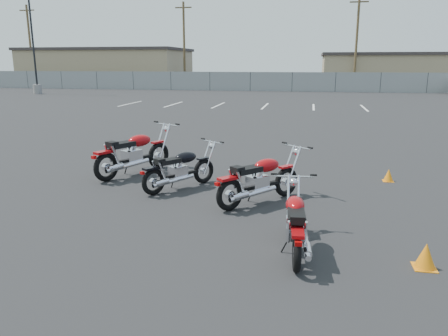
% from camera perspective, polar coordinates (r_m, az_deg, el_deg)
% --- Properties ---
extents(ground, '(120.00, 120.00, 0.00)m').
position_cam_1_polar(ground, '(8.20, -2.19, -5.33)').
color(ground, black).
rests_on(ground, ground).
extents(motorcycle_front_red, '(1.52, 2.29, 1.17)m').
position_cam_1_polar(motorcycle_front_red, '(10.75, -11.73, 1.90)').
color(motorcycle_front_red, black).
rests_on(motorcycle_front_red, ground).
extents(motorcycle_second_black, '(1.47, 1.80, 0.96)m').
position_cam_1_polar(motorcycle_second_black, '(9.39, -5.82, -0.14)').
color(motorcycle_second_black, black).
rests_on(motorcycle_second_black, ground).
extents(motorcycle_third_red, '(1.71, 1.87, 1.05)m').
position_cam_1_polar(motorcycle_third_red, '(8.40, 4.66, -1.50)').
color(motorcycle_third_red, black).
rests_on(motorcycle_third_red, ground).
extents(motorcycle_rear_red, '(0.73, 1.90, 0.93)m').
position_cam_1_polar(motorcycle_rear_red, '(6.37, 9.34, -7.14)').
color(motorcycle_rear_red, black).
rests_on(motorcycle_rear_red, ground).
extents(training_cone_near, '(0.24, 0.24, 0.29)m').
position_cam_1_polar(training_cone_near, '(10.71, 20.69, -0.88)').
color(training_cone_near, orange).
rests_on(training_cone_near, ground).
extents(training_cone_far, '(0.29, 0.29, 0.35)m').
position_cam_1_polar(training_cone_far, '(6.45, 24.84, -10.36)').
color(training_cone_far, orange).
rests_on(training_cone_far, ground).
extents(light_pole_west, '(0.80, 0.70, 11.08)m').
position_cam_1_polar(light_pole_west, '(42.01, -23.50, 12.89)').
color(light_pole_west, gray).
rests_on(light_pole_west, ground).
extents(chainlink_fence, '(80.06, 0.06, 1.80)m').
position_cam_1_polar(chainlink_fence, '(42.62, 8.89, 11.06)').
color(chainlink_fence, slate).
rests_on(chainlink_fence, ground).
extents(tan_building_west, '(18.40, 10.40, 4.30)m').
position_cam_1_polar(tan_building_west, '(54.97, -14.87, 12.63)').
color(tan_building_west, '#968461').
rests_on(tan_building_west, ground).
extents(tan_building_east, '(14.40, 9.40, 3.70)m').
position_cam_1_polar(tan_building_east, '(52.20, 20.65, 11.86)').
color(tan_building_east, '#968461').
rests_on(tan_building_east, ground).
extents(utility_pole_a, '(1.80, 0.24, 9.00)m').
position_cam_1_polar(utility_pole_a, '(56.41, -23.99, 14.52)').
color(utility_pole_a, '#4B3B23').
rests_on(utility_pole_a, ground).
extents(utility_pole_b, '(1.80, 0.24, 9.00)m').
position_cam_1_polar(utility_pole_b, '(49.55, -5.23, 15.88)').
color(utility_pole_b, '#4B3B23').
rests_on(utility_pole_b, ground).
extents(utility_pole_c, '(1.80, 0.24, 9.00)m').
position_cam_1_polar(utility_pole_c, '(46.78, 16.92, 15.51)').
color(utility_pole_c, '#4B3B23').
rests_on(utility_pole_c, ground).
extents(parking_line_stripes, '(15.12, 4.00, 0.01)m').
position_cam_1_polar(parking_line_stripes, '(28.00, 2.28, 8.14)').
color(parking_line_stripes, silver).
rests_on(parking_line_stripes, ground).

